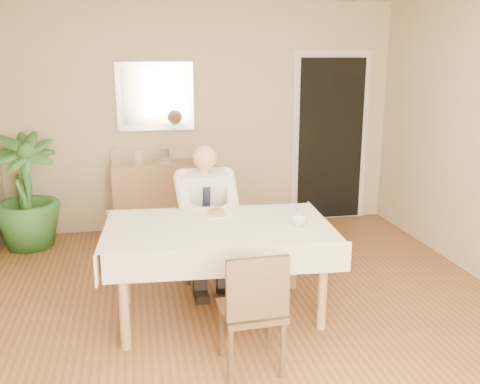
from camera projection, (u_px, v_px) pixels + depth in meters
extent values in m
plane|color=brown|center=(249.00, 322.00, 4.14)|extent=(5.00, 5.00, 0.00)
cube|color=#CBB393|center=(203.00, 118.00, 6.19)|extent=(4.50, 0.02, 2.60)
cube|color=#CBB393|center=(449.00, 324.00, 1.44)|extent=(4.50, 0.02, 2.60)
cube|color=white|center=(450.00, 269.00, 1.42)|extent=(1.34, 0.02, 1.44)
cube|color=white|center=(446.00, 267.00, 1.44)|extent=(1.18, 0.02, 1.28)
cube|color=white|center=(330.00, 139.00, 6.54)|extent=(0.96, 0.03, 2.10)
cube|color=black|center=(331.00, 140.00, 6.51)|extent=(0.80, 0.05, 1.95)
cube|color=silver|center=(155.00, 97.00, 5.99)|extent=(0.86, 0.03, 0.76)
cube|color=white|center=(155.00, 97.00, 5.98)|extent=(0.74, 0.02, 0.64)
cube|color=#8F6C4D|center=(218.00, 229.00, 4.07)|extent=(1.66, 1.01, 0.04)
cube|color=#F2E9CA|center=(218.00, 225.00, 4.06)|extent=(1.76, 1.11, 0.01)
cube|color=#F2E9CA|center=(230.00, 263.00, 3.62)|extent=(1.70, 0.13, 0.22)
cube|color=#F2E9CA|center=(209.00, 219.00, 4.56)|extent=(1.70, 0.13, 0.22)
cube|color=#F2E9CA|center=(104.00, 246.00, 3.93)|extent=(0.08, 1.00, 0.22)
cube|color=#F2E9CA|center=(323.00, 231.00, 4.25)|extent=(0.08, 1.00, 0.22)
cylinder|color=#8F6C4D|center=(124.00, 303.00, 3.67)|extent=(0.07, 0.07, 0.70)
cylinder|color=#8F6C4D|center=(323.00, 285.00, 3.95)|extent=(0.07, 0.07, 0.70)
cylinder|color=#8F6C4D|center=(125.00, 263.00, 4.38)|extent=(0.07, 0.07, 0.70)
cylinder|color=#8F6C4D|center=(293.00, 251.00, 4.65)|extent=(0.07, 0.07, 0.70)
cube|color=#3E2C1C|center=(205.00, 231.00, 4.90)|extent=(0.46, 0.46, 0.04)
cube|color=#3E2C1C|center=(201.00, 199.00, 5.02)|extent=(0.43, 0.07, 0.42)
cylinder|color=#3E2C1C|center=(187.00, 263.00, 4.75)|extent=(0.04, 0.04, 0.42)
cylinder|color=#3E2C1C|center=(228.00, 260.00, 4.82)|extent=(0.04, 0.04, 0.42)
cylinder|color=#3E2C1C|center=(183.00, 249.00, 5.10)|extent=(0.04, 0.04, 0.42)
cylinder|color=#3E2C1C|center=(221.00, 246.00, 5.16)|extent=(0.04, 0.04, 0.42)
cube|color=#3E2C1C|center=(251.00, 311.00, 3.45)|extent=(0.41, 0.41, 0.04)
cube|color=#3E2C1C|center=(258.00, 288.00, 3.22)|extent=(0.40, 0.06, 0.39)
cylinder|color=#3E2C1C|center=(230.00, 357.00, 3.31)|extent=(0.04, 0.04, 0.38)
cylinder|color=#3E2C1C|center=(283.00, 351.00, 3.37)|extent=(0.04, 0.04, 0.38)
cylinder|color=#3E2C1C|center=(222.00, 330.00, 3.63)|extent=(0.04, 0.04, 0.38)
cylinder|color=#3E2C1C|center=(270.00, 325.00, 3.69)|extent=(0.04, 0.04, 0.38)
cube|color=white|center=(205.00, 199.00, 4.78)|extent=(0.42, 0.31, 0.55)
cube|color=black|center=(207.00, 206.00, 4.67)|extent=(0.07, 0.08, 0.36)
cylinder|color=tan|center=(205.00, 169.00, 4.67)|extent=(0.09, 0.09, 0.08)
sphere|color=tan|center=(205.00, 158.00, 4.62)|extent=(0.21, 0.21, 0.21)
cube|color=black|center=(197.00, 232.00, 4.63)|extent=(0.13, 0.42, 0.13)
cube|color=black|center=(219.00, 230.00, 4.67)|extent=(0.13, 0.42, 0.13)
cube|color=black|center=(200.00, 271.00, 4.53)|extent=(0.11, 0.12, 0.45)
cube|color=black|center=(223.00, 269.00, 4.57)|extent=(0.11, 0.12, 0.45)
cube|color=black|center=(201.00, 294.00, 4.53)|extent=(0.11, 0.26, 0.07)
cube|color=black|center=(224.00, 292.00, 4.56)|extent=(0.11, 0.26, 0.07)
cylinder|color=white|center=(218.00, 214.00, 4.30)|extent=(0.26, 0.26, 0.02)
ellipsoid|color=olive|center=(218.00, 211.00, 4.29)|extent=(0.14, 0.14, 0.06)
cylinder|color=silver|center=(224.00, 214.00, 4.25)|extent=(0.01, 0.13, 0.01)
cylinder|color=silver|center=(214.00, 214.00, 4.23)|extent=(0.01, 0.13, 0.01)
imported|color=white|center=(299.00, 220.00, 4.03)|extent=(0.14, 0.14, 0.09)
cube|color=#8F6C4D|center=(160.00, 198.00, 6.13)|extent=(1.04, 0.36, 0.83)
cube|color=silver|center=(115.00, 156.00, 5.99)|extent=(0.10, 0.02, 0.14)
cube|color=silver|center=(138.00, 156.00, 6.00)|extent=(0.10, 0.02, 0.14)
cube|color=silver|center=(165.00, 155.00, 6.07)|extent=(0.10, 0.02, 0.14)
imported|color=#295D24|center=(25.00, 192.00, 5.61)|extent=(0.75, 0.75, 1.22)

